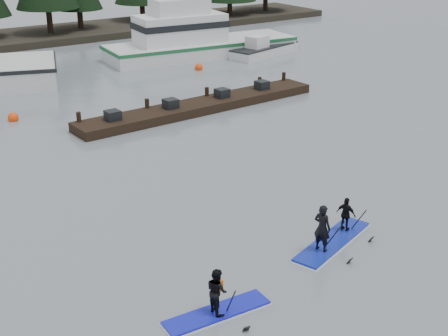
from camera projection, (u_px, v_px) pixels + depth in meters
ground at (330, 257)px, 20.09m from camera, size 160.00×160.00×0.00m
fishing_boat_medium at (197, 48)px, 48.18m from camera, size 15.21×5.79×8.78m
skiff at (264, 50)px, 48.63m from camera, size 6.66×3.50×0.74m
floating_dock at (201, 106)px, 35.02m from camera, size 15.09×2.70×0.50m
buoy_c at (199, 70)px, 44.25m from camera, size 0.57×0.57×0.57m
buoy_b at (14, 121)px, 33.36m from camera, size 0.57×0.57×0.57m
paddleboard_solo at (217, 299)px, 17.02m from camera, size 3.13×1.15×1.88m
paddleboard_duo at (332, 231)px, 20.70m from camera, size 3.90×2.04×2.19m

